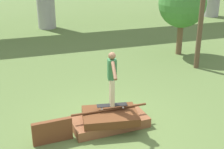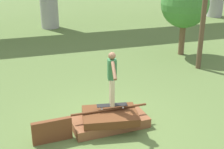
% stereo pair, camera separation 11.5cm
% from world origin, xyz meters
% --- Properties ---
extents(ground_plane, '(80.00, 80.00, 0.00)m').
position_xyz_m(ground_plane, '(0.00, 0.00, 0.00)').
color(ground_plane, '#567038').
extents(scrap_pile, '(2.12, 1.27, 0.54)m').
position_xyz_m(scrap_pile, '(-0.01, -0.03, 0.23)').
color(scrap_pile, brown).
rests_on(scrap_pile, ground_plane).
extents(scrap_plank_loose, '(1.01, 0.19, 0.60)m').
position_xyz_m(scrap_plank_loose, '(-1.59, -0.27, 0.30)').
color(scrap_plank_loose, brown).
rests_on(scrap_plank_loose, ground_plane).
extents(skateboard, '(0.85, 0.32, 0.09)m').
position_xyz_m(skateboard, '(0.08, 0.03, 0.61)').
color(skateboard, black).
rests_on(skateboard, scrap_pile).
extents(skater, '(0.27, 1.13, 1.49)m').
position_xyz_m(skater, '(0.08, 0.03, 1.48)').
color(skater, '#C6B78E').
rests_on(skater, skateboard).
extents(tree_behind_left, '(2.13, 2.13, 3.41)m').
position_xyz_m(tree_behind_left, '(5.12, 5.19, 2.32)').
color(tree_behind_left, brown).
rests_on(tree_behind_left, ground_plane).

